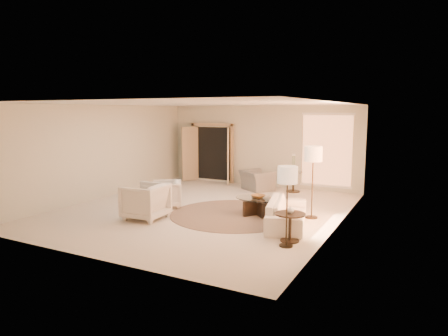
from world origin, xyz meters
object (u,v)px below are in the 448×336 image
at_px(floor_lamp_far, 288,179).
at_px(sofa, 287,213).
at_px(end_vase, 290,210).
at_px(bowl, 258,196).
at_px(coffee_table, 258,204).
at_px(end_table, 290,222).
at_px(floor_lamp_near, 313,157).
at_px(armchair_left, 167,193).
at_px(accent_chair, 257,177).
at_px(armchair_right, 145,200).
at_px(side_vase, 294,168).
at_px(side_table, 293,180).

bearing_deg(floor_lamp_far, sofa, 108.06).
distance_m(sofa, end_vase, 1.20).
bearing_deg(bowl, coffee_table, 0.00).
height_order(end_table, floor_lamp_near, floor_lamp_near).
bearing_deg(armchair_left, accent_chair, 124.25).
bearing_deg(armchair_right, accent_chair, 164.67).
distance_m(end_vase, side_vase, 5.09).
relative_size(end_table, side_table, 0.92).
xyz_separation_m(armchair_right, bowl, (2.29, 1.61, 0.00)).
height_order(armchair_left, end_table, armchair_left).
height_order(accent_chair, side_vase, side_vase).
bearing_deg(sofa, end_table, -172.51).
height_order(armchair_left, side_table, armchair_left).
bearing_deg(bowl, armchair_left, -172.29).
distance_m(armchair_left, floor_lamp_far, 4.39).
xyz_separation_m(accent_chair, end_vase, (2.65, -4.59, 0.22)).
bearing_deg(floor_lamp_near, end_table, -87.46).
xyz_separation_m(coffee_table, end_vase, (1.38, -1.63, 0.38)).
bearing_deg(side_vase, armchair_left, -124.48).
xyz_separation_m(armchair_right, coffee_table, (2.29, 1.61, -0.20)).
bearing_deg(sofa, floor_lamp_near, -34.31).
bearing_deg(coffee_table, floor_lamp_far, -54.25).
height_order(coffee_table, end_vase, end_vase).
distance_m(sofa, coffee_table, 1.11).
xyz_separation_m(bowl, side_vase, (-0.11, 3.23, 0.30)).
xyz_separation_m(armchair_left, side_vase, (2.46, 3.58, 0.38)).
bearing_deg(floor_lamp_far, accent_chair, 118.61).
distance_m(sofa, bowl, 1.12).
relative_size(armchair_right, floor_lamp_far, 0.60).
height_order(armchair_left, coffee_table, armchair_left).
height_order(floor_lamp_far, side_vase, floor_lamp_far).
xyz_separation_m(accent_chair, floor_lamp_far, (2.68, -4.92, 0.90)).
relative_size(accent_chair, side_vase, 4.48).
distance_m(armchair_left, bowl, 2.59).
bearing_deg(floor_lamp_near, armchair_right, -151.46).
height_order(accent_chair, floor_lamp_near, floor_lamp_near).
relative_size(side_table, bowl, 1.99).
height_order(sofa, side_table, side_table).
xyz_separation_m(end_table, side_vase, (-1.48, 4.86, 0.38)).
relative_size(accent_chair, floor_lamp_near, 0.57).
xyz_separation_m(armchair_left, end_table, (3.94, -1.28, 0.00)).
distance_m(floor_lamp_near, bowl, 1.68).
xyz_separation_m(side_table, side_vase, (0.00, 0.00, 0.37)).
xyz_separation_m(sofa, accent_chair, (-2.23, 3.52, 0.14)).
relative_size(end_table, floor_lamp_near, 0.35).
bearing_deg(end_vase, end_table, 0.00).
height_order(accent_chair, coffee_table, accent_chair).
distance_m(armchair_right, end_vase, 3.67).
relative_size(armchair_right, end_vase, 6.23).
distance_m(floor_lamp_near, end_vase, 2.14).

